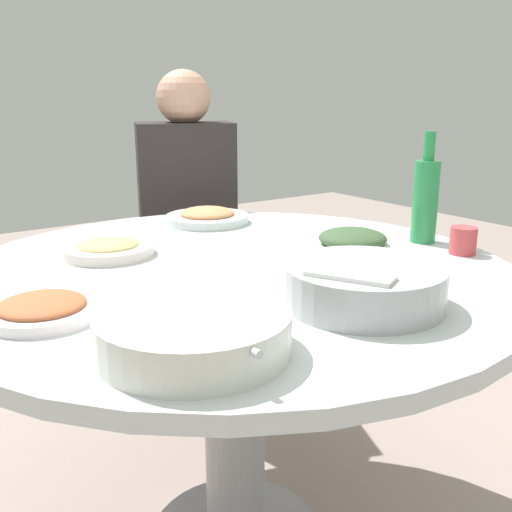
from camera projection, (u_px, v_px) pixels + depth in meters
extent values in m
cylinder|color=#99999E|center=(235.00, 413.00, 1.44)|extent=(0.15, 0.15, 0.68)
cylinder|color=silver|center=(233.00, 274.00, 1.35)|extent=(1.28, 1.28, 0.03)
cylinder|color=#B2B5BA|center=(364.00, 286.00, 1.09)|extent=(0.30, 0.30, 0.08)
ellipsoid|color=white|center=(364.00, 284.00, 1.09)|extent=(0.24, 0.24, 0.08)
cube|color=white|center=(350.00, 275.00, 1.01)|extent=(0.16, 0.12, 0.01)
cylinder|color=silver|center=(193.00, 332.00, 0.89)|extent=(0.30, 0.30, 0.06)
cylinder|color=black|center=(193.00, 335.00, 0.89)|extent=(0.26, 0.26, 0.05)
cylinder|color=silver|center=(193.00, 318.00, 0.89)|extent=(0.33, 0.02, 0.01)
cylinder|color=silver|center=(108.00, 250.00, 1.43)|extent=(0.22, 0.22, 0.02)
ellipsoid|color=tan|center=(108.00, 245.00, 1.43)|extent=(0.15, 0.15, 0.03)
cylinder|color=white|center=(352.00, 248.00, 1.47)|extent=(0.25, 0.25, 0.02)
ellipsoid|color=#395433|center=(353.00, 238.00, 1.46)|extent=(0.17, 0.17, 0.05)
cylinder|color=silver|center=(207.00, 219.00, 1.79)|extent=(0.25, 0.25, 0.02)
ellipsoid|color=tan|center=(207.00, 213.00, 1.79)|extent=(0.16, 0.16, 0.03)
cylinder|color=white|center=(42.00, 312.00, 1.04)|extent=(0.20, 0.20, 0.02)
ellipsoid|color=#B45F38|center=(42.00, 305.00, 1.03)|extent=(0.15, 0.15, 0.03)
cylinder|color=#2C934F|center=(425.00, 202.00, 1.54)|extent=(0.07, 0.07, 0.21)
cylinder|color=#2C934F|center=(429.00, 146.00, 1.50)|extent=(0.03, 0.03, 0.07)
cylinder|color=#CD454A|center=(463.00, 241.00, 1.44)|extent=(0.06, 0.06, 0.07)
cylinder|color=brown|center=(191.00, 333.00, 2.30)|extent=(0.35, 0.35, 0.44)
cube|color=#2D333D|center=(189.00, 264.00, 2.23)|extent=(0.44, 0.42, 0.12)
cube|color=#2D2828|center=(186.00, 187.00, 2.15)|extent=(0.31, 0.39, 0.46)
sphere|color=tan|center=(183.00, 97.00, 2.07)|extent=(0.19, 0.19, 0.19)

